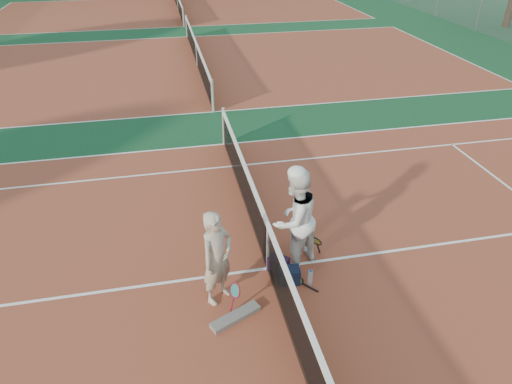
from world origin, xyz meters
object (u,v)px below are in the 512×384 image
(racket_spare, at_px, (296,280))
(racket_red, at_px, (235,298))
(racket_black_held, at_px, (315,247))
(sports_bag_navy, at_px, (289,275))
(net_main, at_px, (268,247))
(sports_bag_purple, at_px, (278,264))
(player_b, at_px, (294,219))
(water_bottle, at_px, (310,278))
(player_a, at_px, (217,258))

(racket_spare, bearing_deg, racket_red, 72.04)
(racket_black_held, bearing_deg, sports_bag_navy, -6.39)
(net_main, relative_size, racket_black_held, 20.22)
(racket_black_held, relative_size, racket_spare, 0.90)
(racket_red, bearing_deg, sports_bag_purple, 10.10)
(net_main, distance_m, racket_black_held, 0.99)
(player_b, distance_m, racket_spare, 1.11)
(racket_black_held, height_order, water_bottle, racket_black_held)
(player_b, relative_size, racket_black_held, 3.69)
(player_b, xyz_separation_m, racket_red, (-1.26, -1.00, -0.71))
(player_a, bearing_deg, net_main, -11.48)
(racket_red, bearing_deg, water_bottle, -17.47)
(racket_red, relative_size, racket_black_held, 1.08)
(sports_bag_navy, bearing_deg, racket_red, -154.85)
(sports_bag_purple, height_order, water_bottle, water_bottle)
(net_main, distance_m, player_a, 1.19)
(racket_spare, bearing_deg, player_a, 54.62)
(racket_black_held, bearing_deg, player_a, -26.21)
(racket_spare, relative_size, sports_bag_purple, 1.65)
(player_b, bearing_deg, racket_spare, 51.84)
(player_a, distance_m, racket_red, 0.72)
(racket_red, bearing_deg, player_b, 7.03)
(player_a, relative_size, sports_bag_navy, 4.57)
(net_main, height_order, racket_red, net_main)
(racket_black_held, bearing_deg, net_main, -38.65)
(sports_bag_purple, bearing_deg, racket_red, -138.60)
(racket_red, xyz_separation_m, sports_bag_purple, (0.95, 0.83, -0.14))
(player_b, xyz_separation_m, water_bottle, (0.14, -0.65, -0.85))
(racket_black_held, bearing_deg, racket_spare, 0.72)
(net_main, bearing_deg, racket_red, -129.78)
(net_main, bearing_deg, sports_bag_navy, -55.28)
(player_b, xyz_separation_m, sports_bag_purple, (-0.32, -0.16, -0.85))
(racket_black_held, distance_m, sports_bag_navy, 0.85)
(racket_black_held, height_order, sports_bag_purple, racket_black_held)
(player_a, distance_m, player_b, 1.62)
(net_main, height_order, sports_bag_navy, net_main)
(sports_bag_navy, bearing_deg, net_main, 124.72)
(racket_red, distance_m, sports_bag_navy, 1.18)
(racket_black_held, xyz_separation_m, sports_bag_navy, (-0.66, -0.52, -0.12))
(sports_bag_navy, bearing_deg, player_b, 67.55)
(player_a, height_order, player_b, player_b)
(player_b, height_order, sports_bag_purple, player_b)
(player_b, xyz_separation_m, racket_spare, (-0.07, -0.51, -0.98))
(net_main, bearing_deg, water_bottle, -41.59)
(net_main, xyz_separation_m, racket_spare, (0.43, -0.43, -0.49))
(player_b, xyz_separation_m, racket_black_held, (0.45, 0.02, -0.73))
(sports_bag_purple, bearing_deg, sports_bag_navy, -72.14)
(player_b, bearing_deg, sports_bag_navy, 37.42)
(racket_black_held, relative_size, sports_bag_purple, 1.49)
(sports_bag_purple, bearing_deg, water_bottle, -46.68)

